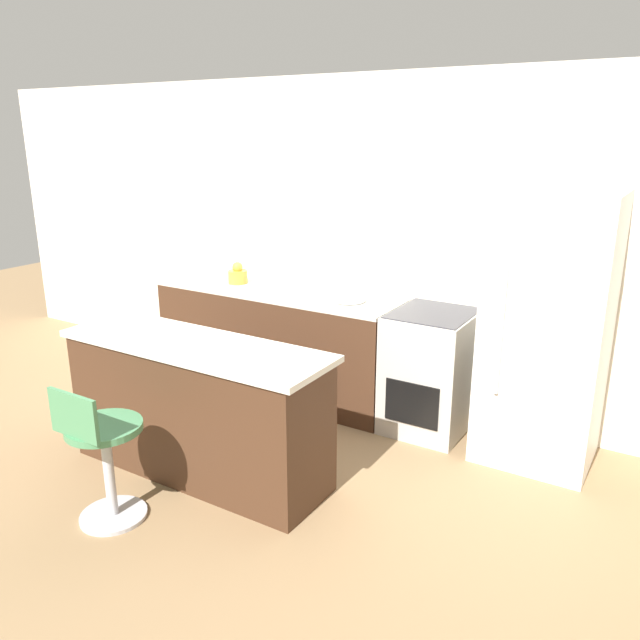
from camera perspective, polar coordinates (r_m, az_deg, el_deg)
name	(u,v)px	position (r m, az deg, el deg)	size (l,w,h in m)	color
ground_plane	(289,412)	(5.09, -2.88, -8.39)	(14.00, 14.00, 0.00)	#8E704C
wall_back	(334,239)	(5.26, 1.26, 7.38)	(8.00, 0.06, 2.60)	silver
back_counter	(280,340)	(5.35, -3.72, -1.87)	(2.15, 0.65, 0.91)	#422819
kitchen_island	(198,408)	(4.15, -11.11, -7.90)	(1.84, 0.58, 0.90)	#422819
oven_range	(430,371)	(4.74, 10.05, -4.62)	(0.58, 0.67, 0.91)	#B7B2A8
refrigerator	(547,330)	(4.37, 20.01, -0.90)	(0.75, 0.70, 1.82)	silver
stool_chair	(103,454)	(3.80, -19.24, -11.48)	(0.43, 0.43, 0.85)	#B7B7BC
kettle	(238,275)	(5.42, -7.53, 4.11)	(0.17, 0.17, 0.19)	#B29333
mixing_bowl	(349,296)	(4.83, 2.64, 2.21)	(0.26, 0.26, 0.07)	white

